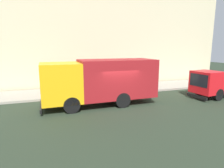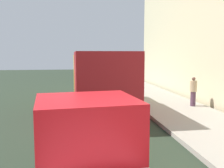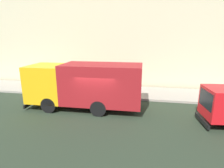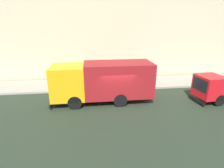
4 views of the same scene
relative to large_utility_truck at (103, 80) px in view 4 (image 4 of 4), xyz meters
The scene contains 6 objects.
ground 2.20m from the large_utility_truck, 126.08° to the right, with size 80.00×80.00×0.00m, color #253122.
sidewalk 4.56m from the large_utility_truck, 14.43° to the right, with size 3.74×30.00×0.17m, color #9C9688.
building_facade 7.73m from the large_utility_truck, ahead, with size 0.50×30.00×11.74m, color beige.
large_utility_truck is the anchor object (origin of this frame).
small_flatbed_truck 9.57m from the large_utility_truck, 95.73° to the right, with size 2.50×5.88×2.18m.
pedestrian_walking 5.26m from the large_utility_truck, ahead, with size 0.42×0.42×1.62m.
Camera 4 is at (-12.37, 1.80, 5.94)m, focal length 28.19 mm.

